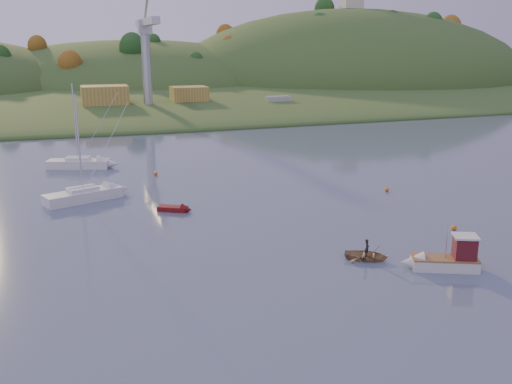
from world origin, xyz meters
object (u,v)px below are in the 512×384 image
object	(u,v)px
sailboat_near	(83,194)
canoe	(367,255)
sailboat_far	(78,163)
red_tender	(179,209)
fishing_boat	(440,259)

from	to	relation	value
sailboat_near	canoe	distance (m)	34.45
sailboat_far	canoe	xyz separation A→B (m)	(22.17, -44.78, -0.40)
sailboat_far	canoe	world-z (taller)	sailboat_far
sailboat_near	red_tender	distance (m)	12.32
sailboat_near	canoe	world-z (taller)	sailboat_near
sailboat_near	sailboat_far	bearing A→B (deg)	68.82
canoe	red_tender	bearing A→B (deg)	65.42
red_tender	sailboat_far	bearing A→B (deg)	140.01
sailboat_near	canoe	bearing A→B (deg)	-71.33
canoe	fishing_boat	bearing A→B (deg)	-96.67
sailboat_far	canoe	size ratio (longest dim) A/B	3.31
fishing_boat	canoe	world-z (taller)	fishing_boat
sailboat_far	red_tender	bearing A→B (deg)	-52.70
sailboat_near	sailboat_far	xyz separation A→B (m)	(-0.04, 18.38, -0.00)
fishing_boat	red_tender	distance (m)	28.22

